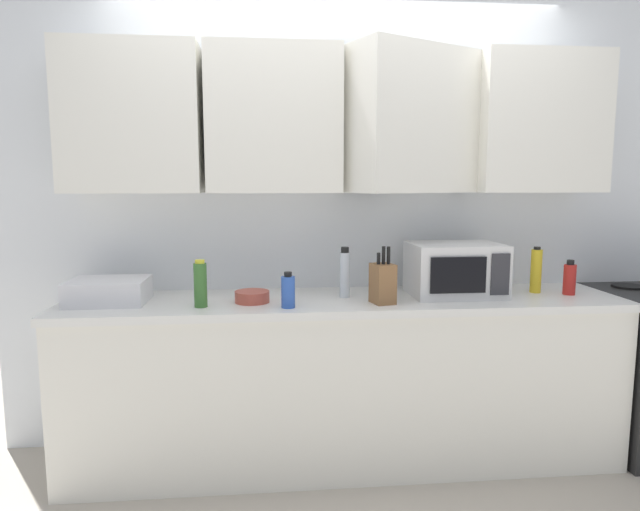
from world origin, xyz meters
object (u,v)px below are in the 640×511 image
Objects in this scene: knife_block at (383,283)px; bottle_clear_tall at (345,273)px; microwave at (455,269)px; bowl_ceramic_small at (252,297)px; bottle_yellow_mustard at (536,271)px; bottle_green_oil at (200,284)px; bottle_red_sauce at (570,279)px; bottle_blue_cleaner at (288,291)px; dish_rack at (109,291)px.

knife_block is 0.24m from bottle_clear_tall.
knife_block is (-0.43, -0.17, -0.04)m from microwave.
knife_block is 0.66m from bowl_ceramic_small.
bottle_yellow_mustard is 1.81m from bottle_green_oil.
microwave is at bearing 175.17° from bottle_red_sauce.
knife_block reaches higher than bottle_yellow_mustard.
microwave is 0.63m from bottle_red_sauce.
bottle_blue_cleaner is 1.40m from bottle_yellow_mustard.
bowl_ceramic_small is (-0.18, 0.14, -0.05)m from bottle_blue_cleaner.
microwave reaches higher than bottle_yellow_mustard.
bottle_blue_cleaner is at bearing -166.69° from microwave.
bottle_yellow_mustard is (-0.15, 0.07, 0.04)m from bottle_red_sauce.
knife_block reaches higher than bowl_ceramic_small.
bowl_ceramic_small is (-1.55, -0.10, -0.09)m from bottle_yellow_mustard.
bottle_yellow_mustard is at bearing 9.67° from bottle_blue_cleaner.
knife_block is at bearing -6.18° from dish_rack.
bottle_blue_cleaner is (-0.48, -0.05, -0.02)m from knife_block.
bottle_red_sauce is (2.43, -0.04, 0.03)m from dish_rack.
bottle_yellow_mustard is at bearing 11.62° from knife_block.
bottle_green_oil is (-1.80, -0.18, -0.01)m from bottle_yellow_mustard.
knife_block is 0.48m from bottle_blue_cleaner.
bottle_blue_cleaner is 1.00× the size of bowl_ceramic_small.
bottle_green_oil is at bearing -161.77° from bowl_ceramic_small.
dish_rack is at bearing 175.15° from bowl_ceramic_small.
bottle_clear_tall is (1.20, 0.01, 0.07)m from dish_rack.
bottle_clear_tall reaches higher than bottle_blue_cleaner.
bottle_yellow_mustard is (2.27, 0.04, 0.06)m from dish_rack.
microwave is 2.74× the size of bowl_ceramic_small.
bowl_ceramic_small is (-0.65, 0.09, -0.08)m from knife_block.
bottle_clear_tall is at bearing 177.64° from bottle_red_sauce.
microwave is 1.26× the size of dish_rack.
bottle_clear_tall is (-1.07, -0.02, 0.01)m from bottle_yellow_mustard.
bottle_clear_tall reaches higher than bottle_red_sauce.
microwave reaches higher than bottle_green_oil.
bottle_red_sauce is 0.75× the size of bottle_yellow_mustard.
bottle_clear_tall is (-0.60, -0.00, -0.01)m from microwave.
bottle_red_sauce reaches higher than dish_rack.
knife_block reaches higher than microwave.
bottle_green_oil reaches higher than bowl_ceramic_small.
bottle_blue_cleaner reaches higher than bowl_ceramic_small.
bottle_yellow_mustard is (1.38, 0.23, 0.04)m from bottle_blue_cleaner.
bottle_yellow_mustard reaches higher than dish_rack.
dish_rack is 1.63× the size of bottle_green_oil.
knife_block is 1.65× the size of bowl_ceramic_small.
bottle_clear_tall is at bearing 0.67° from dish_rack.
bottle_green_oil is 0.87× the size of bottle_clear_tall.
bottle_green_oil is 0.27m from bowl_ceramic_small.
bottle_yellow_mustard is 1.45× the size of bowl_ceramic_small.
microwave is 0.46m from knife_block.
microwave is 2.06× the size of bottle_green_oil.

